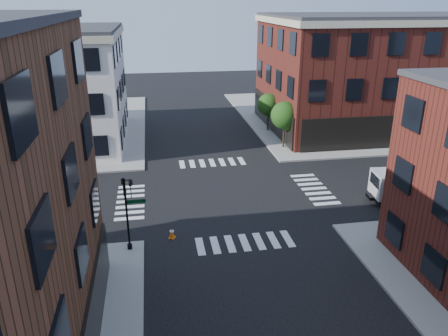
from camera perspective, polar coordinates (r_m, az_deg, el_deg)
name	(u,v)px	position (r m, az deg, el deg)	size (l,w,h in m)	color
ground	(225,195)	(32.86, 0.16, -3.52)	(120.00, 120.00, 0.00)	black
sidewalk_ne	(361,115)	(58.37, 17.40, 6.67)	(30.00, 30.00, 0.15)	gray
sidewalk_nw	(9,130)	(54.63, -26.25, 4.49)	(30.00, 30.00, 0.15)	gray
building_ne	(383,74)	(52.68, 20.02, 11.49)	(25.00, 16.00, 12.00)	#4D1B13
building_nw	(6,90)	(48.24, -26.55, 9.15)	(22.00, 16.00, 11.00)	silver
tree_near	(285,117)	(42.70, 8.00, 6.63)	(2.69, 2.69, 4.49)	black
tree_far	(269,106)	(48.35, 5.89, 8.08)	(2.43, 2.43, 4.07)	black
signal_pole	(128,206)	(25.27, -12.46, -4.84)	(1.29, 1.24, 4.60)	black
box_truck	(425,179)	(34.37, 24.81, -1.35)	(7.42, 2.96, 3.28)	white
traffic_cone	(172,233)	(27.26, -6.83, -8.42)	(0.50, 0.50, 0.70)	orange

